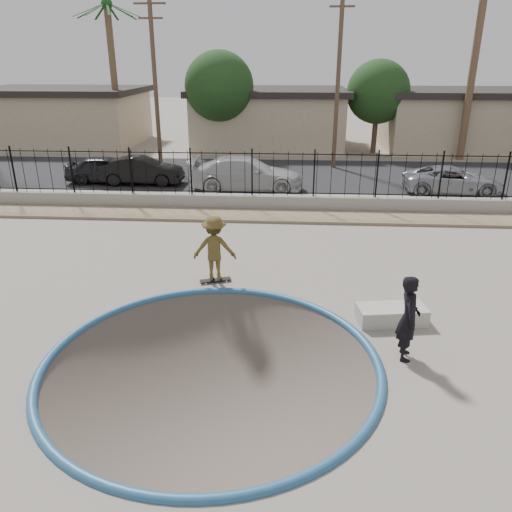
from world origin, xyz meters
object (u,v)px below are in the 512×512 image
object	(u,v)px
videographer	(409,318)
car_a	(106,169)
car_b	(142,171)
skater	(215,252)
car_d	(453,180)
car_c	(247,174)
concrete_ledge	(391,314)
skateboard	(215,280)

from	to	relation	value
videographer	car_a	size ratio (longest dim) A/B	0.47
videographer	car_b	bearing A→B (deg)	39.63
skater	car_a	distance (m)	13.52
videographer	car_d	distance (m)	14.74
car_a	car_d	world-z (taller)	car_a
car_b	car_c	distance (m)	5.31
skater	videographer	size ratio (longest dim) A/B	0.99
car_b	car_c	world-z (taller)	car_c
videographer	concrete_ledge	distance (m)	1.65
skateboard	car_d	world-z (taller)	car_d
skateboard	car_a	distance (m)	13.53
concrete_ledge	car_d	bearing A→B (deg)	68.06
skateboard	car_b	world-z (taller)	car_b
videographer	car_c	world-z (taller)	videographer
videographer	car_c	xyz separation A→B (m)	(-4.49, 13.87, -0.12)
car_a	car_c	bearing A→B (deg)	-104.08
car_c	car_d	bearing A→B (deg)	-90.37
skater	car_b	world-z (taller)	skater
skater	skateboard	bearing A→B (deg)	-2.72
skater	car_b	xyz separation A→B (m)	(-5.25, 11.23, -0.21)
skater	skateboard	xyz separation A→B (m)	(-0.00, 0.00, -0.85)
car_a	car_c	xyz separation A→B (m)	(7.11, -1.09, 0.10)
skateboard	car_d	bearing A→B (deg)	29.00
car_a	car_b	xyz separation A→B (m)	(1.86, -0.26, 0.00)
car_a	car_d	bearing A→B (deg)	-99.10
skateboard	concrete_ledge	distance (m)	4.91
skater	videographer	bearing A→B (deg)	139.59
car_c	skater	bearing A→B (deg)	179.64
skater	concrete_ledge	bearing A→B (deg)	153.45
skater	car_c	xyz separation A→B (m)	(-0.00, 10.40, -0.11)
skater	car_c	distance (m)	10.40
videographer	car_d	size ratio (longest dim) A/B	0.42
concrete_ledge	car_c	bearing A→B (deg)	109.95
car_b	car_d	bearing A→B (deg)	-93.60
concrete_ledge	car_d	world-z (taller)	car_d
videographer	concrete_ledge	bearing A→B (deg)	6.10
car_d	car_b	bearing A→B (deg)	88.44
car_d	videographer	bearing A→B (deg)	161.90
skater	car_d	distance (m)	14.07
skater	skateboard	distance (m)	0.85
concrete_ledge	skateboard	bearing A→B (deg)	156.17
concrete_ledge	car_a	world-z (taller)	car_a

